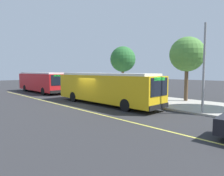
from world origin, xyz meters
TOP-DOWN VIEW (x-y plane):
  - ground_plane at (0.00, 0.00)m, footprint 120.00×120.00m
  - sidewalk_curb at (0.00, 6.00)m, footprint 44.00×6.40m
  - lane_stripe_center at (0.00, -2.20)m, footprint 36.00×0.14m
  - transit_bus_main at (1.10, 1.01)m, footprint 11.87×2.82m
  - transit_bus_second at (-13.40, 1.17)m, footprint 10.75×2.65m
  - bus_shelter at (1.75, 5.59)m, footprint 2.90×1.60m
  - waiting_bench at (1.88, 5.66)m, footprint 1.60×0.48m
  - route_sign_post at (4.53, 3.35)m, footprint 0.44×0.08m
  - pedestrian_commuter at (2.30, 4.88)m, footprint 0.24×0.40m
  - street_tree_upstreet at (-3.42, 8.14)m, footprint 3.38×3.38m
  - street_tree_downstreet at (5.67, 7.87)m, footprint 3.43×3.43m
  - utility_pole at (9.20, 3.33)m, footprint 0.16×0.16m

SIDE VIEW (x-z plane):
  - ground_plane at x=0.00m, z-range 0.00..0.00m
  - lane_stripe_center at x=0.00m, z-range 0.00..0.01m
  - sidewalk_curb at x=0.00m, z-range 0.00..0.15m
  - waiting_bench at x=1.88m, z-range 0.16..1.11m
  - pedestrian_commuter at x=2.30m, z-range 0.27..1.96m
  - transit_bus_second at x=-13.40m, z-range 0.14..3.09m
  - transit_bus_main at x=1.10m, z-range 0.14..3.09m
  - bus_shelter at x=1.75m, z-range 0.68..3.16m
  - route_sign_post at x=4.53m, z-range 0.56..3.36m
  - utility_pole at x=9.20m, z-range 0.15..6.55m
  - street_tree_upstreet at x=-3.42m, z-range 1.57..7.84m
  - street_tree_downstreet at x=5.67m, z-range 1.59..7.97m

